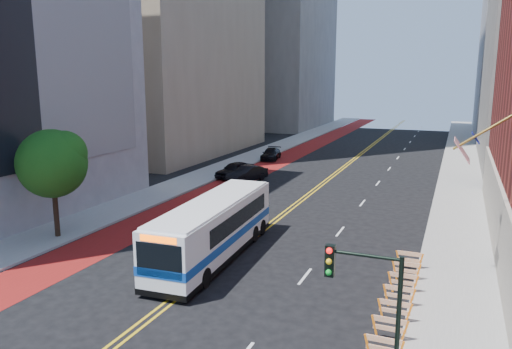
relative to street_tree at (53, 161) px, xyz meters
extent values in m
plane|color=black|center=(11.24, -6.04, -4.91)|extent=(160.00, 160.00, 0.00)
cube|color=gray|center=(-0.76, 23.96, -4.84)|extent=(4.00, 140.00, 0.15)
cube|color=gray|center=(23.24, 23.96, -4.84)|extent=(4.00, 140.00, 0.15)
cube|color=maroon|center=(3.14, 23.96, -4.91)|extent=(3.60, 140.00, 0.01)
cube|color=gold|center=(11.06, 23.96, -4.91)|extent=(0.14, 140.00, 0.01)
cube|color=gold|center=(11.42, 23.96, -4.91)|extent=(0.14, 140.00, 0.01)
cube|color=silver|center=(16.04, -0.04, -4.90)|extent=(0.14, 2.20, 0.01)
cube|color=silver|center=(16.04, 7.96, -4.90)|extent=(0.14, 2.20, 0.01)
cube|color=silver|center=(16.04, 15.96, -4.90)|extent=(0.14, 2.20, 0.01)
cube|color=silver|center=(16.04, 23.96, -4.90)|extent=(0.14, 2.20, 0.01)
cube|color=silver|center=(16.04, 31.96, -4.90)|extent=(0.14, 2.20, 0.01)
cube|color=silver|center=(16.04, 39.96, -4.90)|extent=(0.14, 2.20, 0.01)
cube|color=silver|center=(16.04, 47.96, -4.90)|extent=(0.14, 2.20, 0.01)
cube|color=silver|center=(16.04, 55.96, -4.90)|extent=(0.14, 2.20, 0.01)
cube|color=silver|center=(16.04, 63.96, -4.90)|extent=(0.14, 2.20, 0.01)
cube|color=silver|center=(16.04, 71.96, -4.90)|extent=(0.14, 2.20, 0.01)
cube|color=silver|center=(16.04, 79.96, -4.90)|extent=(0.14, 2.20, 0.01)
cube|color=#9E9384|center=(25.29, 5.96, -2.91)|extent=(0.50, 36.00, 4.00)
cube|color=black|center=(25.39, 6.96, -3.81)|extent=(0.35, 2.80, 2.20)
cube|color=black|center=(25.39, 13.96, -3.81)|extent=(0.35, 2.80, 2.20)
cylinder|color=#A57F33|center=(23.94, 1.96, 2.69)|extent=(2.85, 0.12, 2.05)
cube|color=#B21419|center=(22.94, 1.96, 1.69)|extent=(0.75, 1.90, 1.05)
cube|color=navy|center=(23.49, 2.41, 2.24)|extent=(0.39, 0.85, 0.52)
cube|color=orange|center=(20.29, -6.49, -4.41)|extent=(0.32, 0.06, 0.99)
cube|color=orange|center=(20.84, -6.49, -4.01)|extent=(1.25, 0.05, 0.22)
cube|color=orange|center=(20.84, -6.49, -4.36)|extent=(1.25, 0.05, 0.18)
cube|color=orange|center=(20.29, -4.94, -4.41)|extent=(0.32, 0.06, 0.99)
cube|color=orange|center=(21.39, -4.94, -4.41)|extent=(0.32, 0.06, 0.99)
cube|color=orange|center=(20.84, -4.94, -4.01)|extent=(1.25, 0.05, 0.22)
cube|color=orange|center=(20.84, -4.94, -4.36)|extent=(1.25, 0.05, 0.18)
cube|color=orange|center=(20.29, -3.39, -4.41)|extent=(0.32, 0.06, 0.99)
cube|color=orange|center=(21.39, -3.39, -4.41)|extent=(0.32, 0.06, 0.99)
cube|color=orange|center=(20.84, -3.39, -4.01)|extent=(1.25, 0.05, 0.22)
cube|color=orange|center=(20.84, -3.39, -4.36)|extent=(1.25, 0.05, 0.18)
cube|color=orange|center=(20.29, -1.84, -4.41)|extent=(0.32, 0.06, 0.99)
cube|color=orange|center=(21.39, -1.84, -4.41)|extent=(0.32, 0.06, 0.99)
cube|color=orange|center=(20.84, -1.84, -4.01)|extent=(1.25, 0.05, 0.22)
cube|color=orange|center=(20.84, -1.84, -4.36)|extent=(1.25, 0.05, 0.18)
cube|color=orange|center=(20.29, -0.29, -4.41)|extent=(0.32, 0.06, 0.99)
cube|color=orange|center=(21.39, -0.29, -4.41)|extent=(0.32, 0.06, 0.99)
cube|color=orange|center=(20.84, -0.29, -4.01)|extent=(1.25, 0.05, 0.22)
cube|color=orange|center=(20.84, -0.29, -4.36)|extent=(1.25, 0.05, 0.18)
cube|color=orange|center=(20.29, 1.26, -4.41)|extent=(0.32, 0.06, 0.99)
cube|color=orange|center=(21.39, 1.26, -4.41)|extent=(0.32, 0.06, 0.99)
cube|color=orange|center=(20.84, 1.26, -4.01)|extent=(1.25, 0.05, 0.22)
cube|color=orange|center=(20.84, 1.26, -4.36)|extent=(1.25, 0.05, 0.18)
cube|color=orange|center=(20.29, 2.81, -4.41)|extent=(0.32, 0.06, 0.99)
cube|color=orange|center=(21.39, 2.81, -4.41)|extent=(0.32, 0.06, 0.99)
cube|color=orange|center=(20.84, 2.81, -4.01)|extent=(1.25, 0.05, 0.22)
cube|color=orange|center=(20.84, 2.81, -4.36)|extent=(1.25, 0.05, 0.18)
cylinder|color=black|center=(-0.06, -0.04, -3.16)|extent=(0.32, 0.32, 3.20)
sphere|color=#0D3D0D|center=(-0.06, -0.04, -0.16)|extent=(4.20, 4.20, 4.20)
sphere|color=#0D3D0D|center=(0.54, 0.36, 0.44)|extent=(2.80, 2.80, 2.80)
sphere|color=#0D3D0D|center=(-0.56, -0.34, 0.24)|extent=(2.40, 2.40, 2.40)
cylinder|color=black|center=(21.54, -9.54, -2.26)|extent=(0.14, 0.14, 5.00)
cylinder|color=black|center=(20.54, -9.54, 0.14)|extent=(2.00, 0.10, 0.10)
cube|color=black|center=(19.54, -9.54, -0.16)|extent=(0.28, 0.22, 0.95)
sphere|color=red|center=(19.54, -9.68, 0.19)|extent=(0.18, 0.18, 0.18)
sphere|color=yellow|center=(19.54, -9.68, -0.14)|extent=(0.18, 0.18, 0.18)
sphere|color=#0CA526|center=(19.54, -9.68, -0.47)|extent=(0.18, 0.18, 0.18)
cube|color=white|center=(10.58, 0.59, -3.15)|extent=(3.21, 12.04, 2.83)
cube|color=#0F419D|center=(10.58, 0.59, -3.57)|extent=(3.25, 12.08, 0.45)
cube|color=black|center=(10.53, 1.38, -2.68)|extent=(3.07, 8.47, 0.94)
cube|color=black|center=(10.89, -5.34, -2.92)|extent=(2.27, 0.22, 1.59)
cube|color=black|center=(10.26, 6.51, -2.73)|extent=(2.07, 0.21, 0.99)
cube|color=#FF5905|center=(10.89, -5.35, -1.93)|extent=(1.81, 0.17, 0.30)
cube|color=white|center=(10.58, 0.59, -1.68)|extent=(3.05, 11.44, 0.12)
cube|color=black|center=(10.58, 0.59, -4.56)|extent=(3.24, 12.07, 0.30)
cylinder|color=black|center=(9.61, -3.28, -4.41)|extent=(0.35, 1.01, 0.99)
cylinder|color=black|center=(11.95, -3.16, -4.41)|extent=(0.35, 1.01, 0.99)
cylinder|color=black|center=(9.23, 3.86, -4.41)|extent=(0.35, 1.01, 0.99)
cylinder|color=black|center=(11.57, 3.98, -4.41)|extent=(0.35, 1.01, 0.99)
cylinder|color=black|center=(9.15, 5.28, -4.41)|extent=(0.35, 1.01, 0.99)
cylinder|color=black|center=(11.49, 5.41, -4.41)|extent=(0.35, 1.01, 0.99)
imported|color=black|center=(2.39, 21.32, -4.12)|extent=(3.05, 4.95, 1.57)
imported|color=black|center=(4.27, 19.98, -4.16)|extent=(2.94, 4.84, 1.50)
imported|color=black|center=(1.94, 32.80, -4.24)|extent=(2.58, 4.89, 1.35)
camera|label=1|loc=(22.71, -23.03, 5.12)|focal=35.00mm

